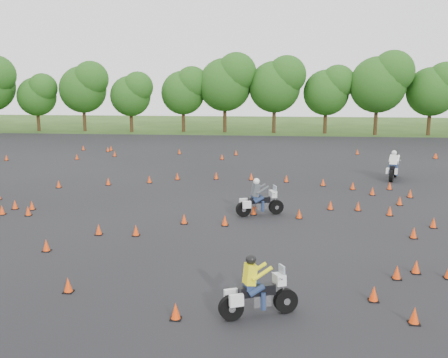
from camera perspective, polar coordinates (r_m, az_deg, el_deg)
ground at (r=23.25m, az=-0.95°, el=-4.80°), size 140.00×140.00×0.00m
asphalt_pad at (r=29.04m, az=0.38°, el=-1.55°), size 62.00×62.00×0.00m
treeline at (r=57.30m, az=5.22°, el=9.37°), size 86.81×32.50×10.62m
traffic_cones at (r=28.33m, az=1.11°, el=-1.41°), size 36.33×32.71×0.45m
rider_grey at (r=24.01m, az=4.13°, el=-2.03°), size 2.50×1.56×1.85m
rider_yellow at (r=13.93m, az=4.08°, el=-12.16°), size 2.38×1.51×1.76m
rider_white at (r=34.54m, az=18.83°, el=1.54°), size 1.60×2.66×1.96m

